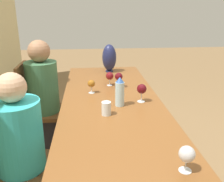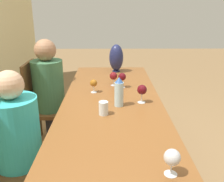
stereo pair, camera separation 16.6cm
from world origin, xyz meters
name	(u,v)px [view 2 (the right image)]	position (x,y,z in m)	size (l,w,h in m)	color
ground_plane	(112,173)	(0.00, 0.00, 0.00)	(14.00, 14.00, 0.00)	olive
dining_table	(112,108)	(0.00, 0.00, 0.69)	(2.35, 0.85, 0.76)	brown
water_bottle	(119,92)	(-0.12, -0.06, 0.88)	(0.07, 0.07, 0.24)	#ADCCD6
water_tumbler	(103,108)	(-0.29, 0.07, 0.82)	(0.07, 0.07, 0.10)	silver
vase	(116,58)	(0.96, -0.06, 0.94)	(0.17, 0.17, 0.33)	#1E234C
wine_glass_0	(172,158)	(-0.99, -0.28, 0.86)	(0.08, 0.08, 0.14)	silver
wine_glass_1	(113,76)	(0.42, -0.02, 0.86)	(0.08, 0.08, 0.14)	silver
wine_glass_2	(122,77)	(0.35, -0.10, 0.87)	(0.08, 0.08, 0.15)	silver
wine_glass_3	(94,83)	(0.21, 0.17, 0.85)	(0.07, 0.07, 0.13)	silver
wine_glass_4	(142,90)	(-0.05, -0.25, 0.88)	(0.08, 0.08, 0.16)	silver
chair_near	(9,155)	(-0.44, 0.76, 0.50)	(0.44, 0.44, 0.97)	brown
chair_far	(43,104)	(0.56, 0.76, 0.50)	(0.44, 0.44, 0.97)	brown
person_near	(19,142)	(-0.44, 0.67, 0.61)	(0.34, 0.34, 1.15)	#2D2D38
person_far	(50,91)	(0.56, 0.67, 0.66)	(0.33, 0.33, 1.22)	#2D2D38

